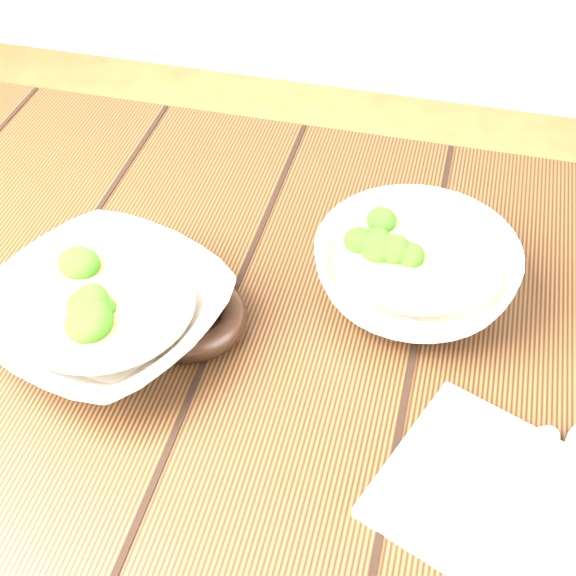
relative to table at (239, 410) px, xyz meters
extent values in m
cube|color=black|center=(0.00, 0.00, 0.10)|extent=(1.20, 0.80, 0.04)
cube|color=black|center=(-0.54, 0.34, -0.28)|extent=(0.07, 0.07, 0.71)
imported|color=silver|center=(-0.13, -0.02, 0.15)|extent=(0.30, 0.30, 0.06)
cylinder|color=#9C8146|center=(-0.13, -0.02, 0.17)|extent=(0.18, 0.18, 0.00)
ellipsoid|color=#2F751A|center=(-0.11, -0.01, 0.17)|extent=(0.04, 0.03, 0.03)
ellipsoid|color=#2F751A|center=(-0.13, 0.02, 0.17)|extent=(0.04, 0.03, 0.03)
ellipsoid|color=#2F751A|center=(-0.18, 0.00, 0.17)|extent=(0.04, 0.03, 0.03)
ellipsoid|color=#2F751A|center=(-0.14, -0.04, 0.17)|extent=(0.04, 0.03, 0.03)
ellipsoid|color=#2F751A|center=(-0.10, -0.06, 0.17)|extent=(0.04, 0.03, 0.03)
imported|color=silver|center=(0.17, 0.11, 0.15)|extent=(0.27, 0.27, 0.07)
cylinder|color=#9C8146|center=(0.17, 0.11, 0.18)|extent=(0.17, 0.17, 0.00)
ellipsoid|color=#2F751A|center=(0.19, 0.12, 0.18)|extent=(0.04, 0.04, 0.03)
ellipsoid|color=#2F751A|center=(0.17, 0.14, 0.18)|extent=(0.04, 0.04, 0.03)
ellipsoid|color=#2F751A|center=(0.13, 0.14, 0.18)|extent=(0.04, 0.04, 0.03)
ellipsoid|color=#2F751A|center=(0.14, 0.10, 0.18)|extent=(0.04, 0.04, 0.03)
ellipsoid|color=#2F751A|center=(0.16, 0.07, 0.18)|extent=(0.04, 0.04, 0.03)
ellipsoid|color=#2F751A|center=(0.21, 0.07, 0.18)|extent=(0.04, 0.04, 0.03)
torus|color=black|center=(-0.05, 0.01, 0.13)|extent=(0.15, 0.15, 0.03)
cube|color=beige|center=(0.28, -0.13, 0.13)|extent=(0.25, 0.23, 0.01)
cylinder|color=#ABA897|center=(0.26, -0.13, 0.13)|extent=(0.07, 0.12, 0.01)
ellipsoid|color=#ABA897|center=(0.30, -0.06, 0.13)|extent=(0.05, 0.06, 0.01)
cylinder|color=#ABA897|center=(0.30, -0.12, 0.13)|extent=(0.07, 0.12, 0.01)
camera|label=1|loc=(0.19, -0.51, 0.73)|focal=50.00mm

